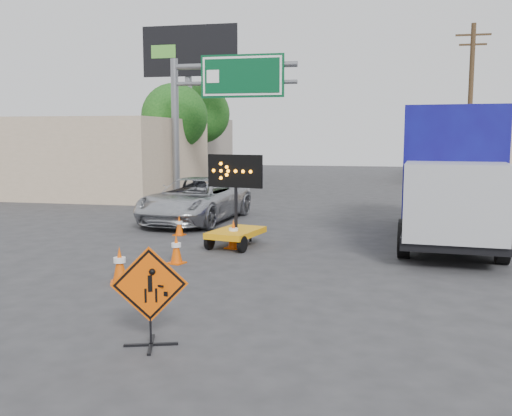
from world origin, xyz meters
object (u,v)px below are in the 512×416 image
(pickup_truck, at_px, (196,200))
(construction_sign, at_px, (150,294))
(arrow_board, at_px, (236,226))
(box_truck, at_px, (450,182))

(pickup_truck, bearing_deg, construction_sign, -69.46)
(arrow_board, bearing_deg, pickup_truck, 133.34)
(construction_sign, distance_m, arrow_board, 7.71)
(box_truck, bearing_deg, pickup_truck, 170.83)
(construction_sign, bearing_deg, box_truck, 43.53)
(box_truck, bearing_deg, construction_sign, -113.85)
(construction_sign, height_order, box_truck, box_truck)
(construction_sign, distance_m, box_truck, 11.32)
(pickup_truck, bearing_deg, box_truck, -8.24)
(arrow_board, relative_size, pickup_truck, 0.45)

